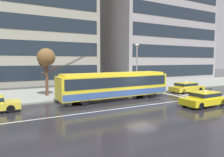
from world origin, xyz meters
TOP-DOWN VIEW (x-y plane):
  - ground_plane at (0.00, 0.00)m, footprint 160.00×160.00m
  - sidewalk_slab at (0.00, 9.10)m, footprint 80.00×10.00m
  - crosswalk_stripe_edge_near at (5.54, 1.05)m, footprint 0.44×4.40m
  - crosswalk_stripe_inner_a at (6.44, 1.05)m, footprint 0.44×4.40m
  - crosswalk_stripe_center at (7.34, 1.05)m, footprint 0.44×4.40m
  - crosswalk_stripe_inner_b at (8.24, 1.05)m, footprint 0.44×4.40m
  - lane_centre_line at (0.00, -1.20)m, footprint 72.00×0.14m
  - trolleybus at (-1.65, 2.50)m, footprint 12.66×2.73m
  - taxi_ahead_of_bus at (8.49, 2.29)m, footprint 4.63×1.89m
  - taxi_oncoming_near at (3.75, -3.88)m, footprint 4.24×1.82m
  - bus_shelter at (-2.66, 5.80)m, footprint 3.85×1.55m
  - pedestrian_at_shelter at (-5.77, 6.53)m, footprint 1.35×1.35m
  - pedestrian_approaching_curb at (-3.70, 6.87)m, footprint 1.25×1.25m
  - street_lamp at (2.50, 4.65)m, footprint 0.60×0.32m
  - street_tree_bare at (-7.58, 7.34)m, footprint 2.11×1.96m
  - office_tower_corner_right at (18.41, 20.97)m, footprint 23.03×15.55m

SIDE VIEW (x-z plane):
  - ground_plane at x=0.00m, z-range 0.00..0.00m
  - lane_centre_line at x=0.00m, z-range 0.00..0.01m
  - crosswalk_stripe_edge_near at x=5.54m, z-range 0.00..0.01m
  - crosswalk_stripe_inner_a at x=6.44m, z-range 0.00..0.01m
  - crosswalk_stripe_center at x=7.34m, z-range 0.00..0.01m
  - crosswalk_stripe_inner_b at x=8.24m, z-range 0.00..0.01m
  - sidewalk_slab at x=0.00m, z-range 0.00..0.14m
  - taxi_oncoming_near at x=3.75m, z-range 0.01..1.40m
  - taxi_ahead_of_bus at x=8.49m, z-range 0.01..1.40m
  - trolleybus at x=-1.65m, z-range -0.94..3.99m
  - pedestrian_approaching_curb at x=-3.70m, z-range 0.71..2.68m
  - pedestrian_at_shelter at x=-5.77m, z-range 0.72..2.69m
  - bus_shelter at x=-2.66m, z-range 0.73..3.15m
  - street_lamp at x=2.50m, z-range 0.73..6.60m
  - street_tree_bare at x=-7.58m, z-range 1.63..6.84m
  - office_tower_corner_right at x=18.41m, z-range 0.01..22.79m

